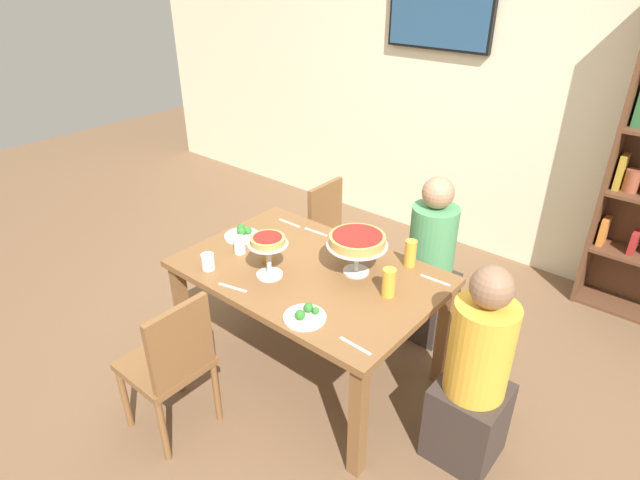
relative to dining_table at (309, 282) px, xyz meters
name	(u,v)px	position (x,y,z in m)	size (l,w,h in m)	color
ground_plane	(310,367)	(0.00, 0.00, -0.65)	(12.00, 12.00, 0.00)	brown
rear_partition	(488,87)	(0.00, 2.20, 0.75)	(8.00, 0.12, 2.80)	beige
dining_table	(309,282)	(0.00, 0.00, 0.00)	(1.48, 0.98, 0.74)	brown
television	(440,14)	(-0.44, 2.11, 1.27)	(0.90, 0.05, 0.54)	black
diner_head_east	(474,382)	(1.04, 0.03, -0.16)	(0.34, 0.34, 1.15)	#382D28
diner_far_right	(429,270)	(0.36, 0.80, -0.16)	(0.34, 0.34, 1.15)	#382D28
chair_far_left	(337,235)	(-0.42, 0.80, -0.16)	(0.40, 0.40, 0.87)	brown
chair_near_left	(172,361)	(-0.23, -0.83, -0.16)	(0.40, 0.40, 0.87)	brown
deep_dish_pizza_stand	(357,242)	(0.23, 0.15, 0.29)	(0.34, 0.34, 0.24)	silver
personal_pizza_stand	(268,246)	(-0.13, -0.19, 0.28)	(0.22, 0.22, 0.25)	silver
salad_plate_near_diner	(305,315)	(0.29, -0.36, 0.11)	(0.22, 0.22, 0.07)	white
salad_plate_far_diner	(242,234)	(-0.59, 0.03, 0.11)	(0.22, 0.22, 0.07)	white
beer_glass_amber_tall	(389,282)	(0.49, 0.07, 0.17)	(0.07, 0.07, 0.16)	gold
beer_glass_amber_short	(267,249)	(-0.25, -0.08, 0.17)	(0.06, 0.06, 0.15)	gold
beer_glass_amber_spare	(410,253)	(0.42, 0.41, 0.17)	(0.07, 0.07, 0.16)	gold
water_glass_clear_near	(341,241)	(-0.01, 0.31, 0.14)	(0.07, 0.07, 0.10)	white
water_glass_clear_far	(208,262)	(-0.45, -0.37, 0.14)	(0.07, 0.07, 0.10)	white
water_glass_clear_spare	(239,245)	(-0.45, -0.12, 0.14)	(0.07, 0.07, 0.11)	white
cutlery_fork_near	(435,280)	(0.62, 0.36, 0.09)	(0.18, 0.02, 0.01)	silver
cutlery_knife_near	(290,223)	(-0.48, 0.36, 0.09)	(0.18, 0.02, 0.01)	silver
cutlery_fork_far	(316,232)	(-0.26, 0.37, 0.09)	(0.18, 0.02, 0.01)	silver
cutlery_knife_far	(233,288)	(-0.19, -0.41, 0.09)	(0.18, 0.02, 0.01)	silver
cutlery_spare_fork	(355,346)	(0.60, -0.37, 0.09)	(0.18, 0.02, 0.01)	silver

